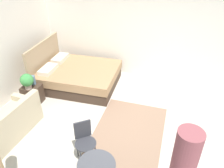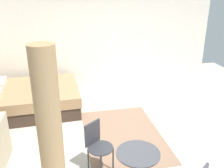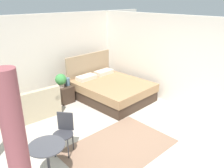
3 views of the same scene
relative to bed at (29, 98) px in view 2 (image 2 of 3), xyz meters
name	(u,v)px [view 2 (image 2 of 3)]	position (x,y,z in m)	size (l,w,h in m)	color
ground_plane	(118,133)	(-1.44, -1.84, -0.31)	(8.21, 9.60, 0.02)	#B2A899
wall_right	(97,45)	(1.16, -1.84, 0.95)	(0.12, 6.60, 2.50)	silver
area_rug	(123,134)	(-1.54, -1.92, -0.30)	(2.20, 1.49, 0.01)	#7F604C
bed	(29,98)	(0.00, 0.00, 0.00)	(1.84, 2.25, 1.24)	#38281E
balcony_table	(138,165)	(-3.03, -1.75, 0.17)	(0.60, 0.60, 0.68)	#3F3F44
cafe_chair_near_window	(97,142)	(-2.42, -1.28, 0.20)	(0.56, 0.56, 0.82)	#2D2D33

